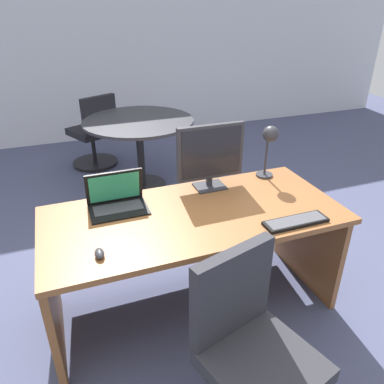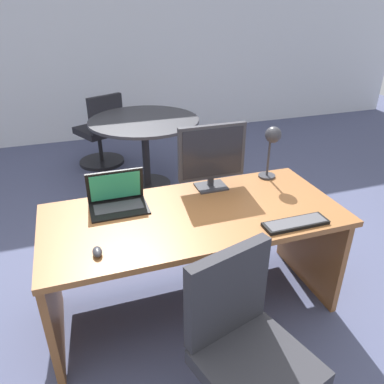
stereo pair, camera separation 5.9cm
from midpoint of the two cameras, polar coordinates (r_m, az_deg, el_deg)
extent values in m
plane|color=#474C6B|center=(3.84, -8.06, -2.01)|extent=(12.00, 12.00, 0.00)
cube|color=silver|center=(5.66, -14.83, 21.85)|extent=(10.00, 0.10, 2.80)
cube|color=brown|center=(2.22, -0.40, -3.61)|extent=(1.78, 0.81, 0.03)
cube|color=brown|center=(2.36, -21.43, -14.96)|extent=(0.04, 0.71, 0.71)
cube|color=brown|center=(2.79, 16.76, -6.77)|extent=(0.04, 0.71, 0.71)
cube|color=brown|center=(2.64, -2.64, -6.66)|extent=(1.57, 0.02, 0.49)
cube|color=#2D2D33|center=(2.51, 2.05, 0.88)|extent=(0.20, 0.16, 0.01)
cube|color=#2D2D33|center=(2.50, 1.98, 1.74)|extent=(0.04, 0.02, 0.06)
cube|color=#2D2D33|center=(2.41, 2.15, 6.19)|extent=(0.45, 0.04, 0.36)
cube|color=black|center=(2.39, 2.33, 6.03)|extent=(0.41, 0.00, 0.32)
cube|color=black|center=(2.28, -11.92, -2.70)|extent=(0.34, 0.23, 0.01)
cube|color=#38383D|center=(2.29, -12.00, -2.36)|extent=(0.29, 0.13, 0.00)
cube|color=black|center=(2.31, -12.57, 0.80)|extent=(0.34, 0.06, 0.22)
cube|color=#2D9966|center=(2.30, -12.53, 0.68)|extent=(0.30, 0.04, 0.18)
cube|color=black|center=(2.18, 14.89, -4.44)|extent=(0.38, 0.11, 0.02)
cube|color=#47474C|center=(2.17, 14.93, -4.19)|extent=(0.35, 0.10, 0.00)
ellipsoid|color=#2D2D33|center=(1.91, -14.91, -9.13)|extent=(0.05, 0.08, 0.04)
cylinder|color=#2D2D33|center=(2.72, 10.43, 2.60)|extent=(0.12, 0.12, 0.01)
cylinder|color=#2D2D33|center=(2.66, 10.69, 5.38)|extent=(0.02, 0.02, 0.27)
sphere|color=#2D2D33|center=(2.58, 11.36, 8.75)|extent=(0.11, 0.11, 0.11)
cube|color=#2D2D33|center=(1.83, 9.71, -24.85)|extent=(0.57, 0.57, 0.08)
cube|color=#2D2D33|center=(1.74, 5.15, -15.07)|extent=(0.44, 0.18, 0.45)
cylinder|color=black|center=(4.20, -7.97, 1.01)|extent=(0.51, 0.51, 0.04)
cylinder|color=black|center=(4.05, -8.31, 5.73)|extent=(0.08, 0.08, 0.70)
cylinder|color=#2D2D33|center=(3.93, -8.67, 10.71)|extent=(1.14, 1.14, 0.03)
cylinder|color=black|center=(4.92, -14.93, 4.40)|extent=(0.56, 0.56, 0.04)
cylinder|color=black|center=(4.85, -15.21, 6.54)|extent=(0.05, 0.05, 0.35)
cube|color=black|center=(4.78, -15.52, 8.97)|extent=(0.61, 0.61, 0.08)
cube|color=black|center=(4.53, -14.44, 11.45)|extent=(0.42, 0.24, 0.42)
camera|label=1|loc=(0.03, -90.78, -0.40)|focal=34.71mm
camera|label=2|loc=(0.03, 89.22, 0.40)|focal=34.71mm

